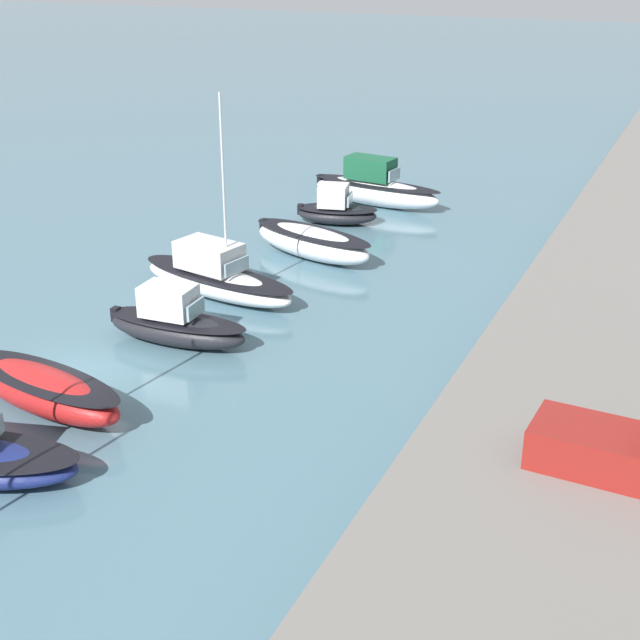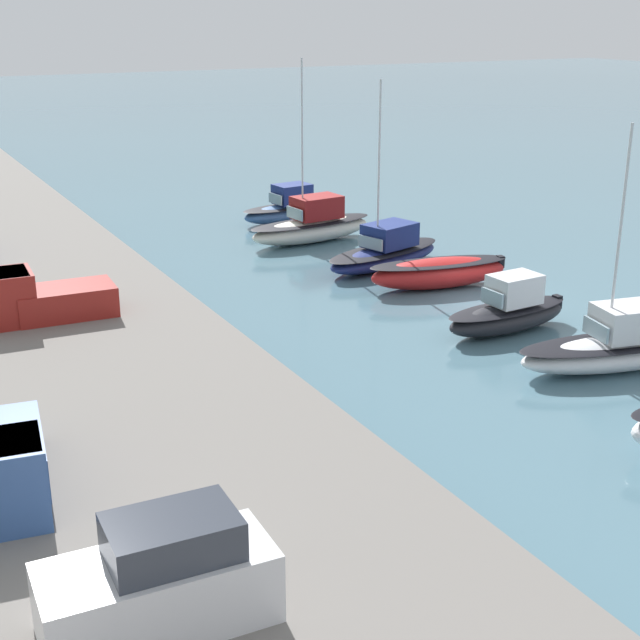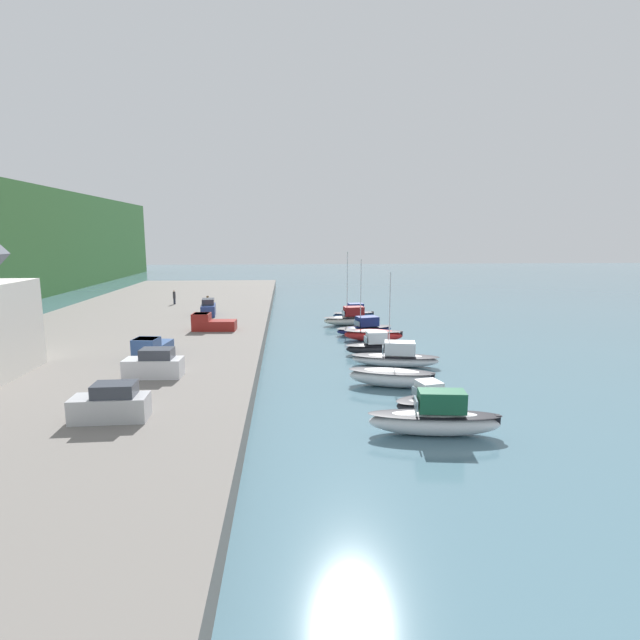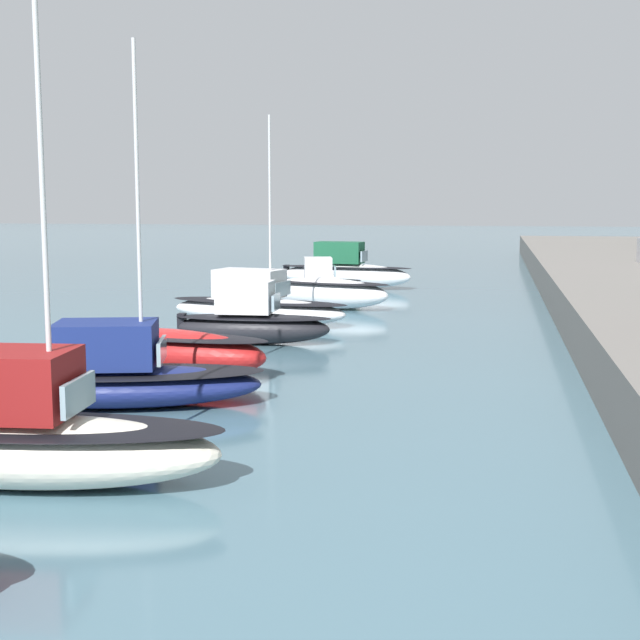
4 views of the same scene
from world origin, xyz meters
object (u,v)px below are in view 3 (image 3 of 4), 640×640
Objects in this scene: moored_boat_4 at (374,346)px; pickup_truck_0 at (210,323)px; moored_boat_1 at (426,400)px; moored_boat_6 at (365,328)px; moored_boat_7 at (351,318)px; moored_boat_8 at (354,313)px; parked_car_1 at (111,404)px; moored_boat_3 at (396,357)px; person_on_quay at (174,297)px; dog_on_quay at (208,297)px; parked_car_3 at (154,365)px; moored_boat_0 at (436,419)px; moored_boat_2 at (392,377)px; moored_boat_5 at (373,335)px; pickup_truck_1 at (151,348)px; parked_car_2 at (208,308)px.

pickup_truck_0 is at bearing 70.33° from moored_boat_4.
moored_boat_6 reaches higher than moored_boat_1.
moored_boat_7 is 5.20m from moored_boat_8.
parked_car_1 is (-38.78, 18.86, 1.70)m from moored_boat_7.
moored_boat_3 reaches higher than moored_boat_4.
person_on_quay is (16.69, 26.75, 2.03)m from moored_boat_6.
parked_car_1 is 4.98× the size of dog_on_quay.
parked_car_3 is at bearing 122.11° from moored_boat_4.
moored_boat_4 is 23.06m from parked_car_3.
moored_boat_0 reaches higher than moored_boat_4.
person_on_quay is (5.22, 26.95, 2.00)m from moored_boat_8.
moored_boat_2 is 33.21m from moored_boat_8.
moored_boat_3 is at bearing -139.76° from person_on_quay.
parked_car_1 reaches higher than person_on_quay.
parked_car_3 reaches higher than moored_boat_5.
parked_car_1 reaches higher than moored_boat_5.
person_on_quay is at bearing 49.97° from moored_boat_2.
pickup_truck_0 reaches higher than moored_boat_4.
moored_boat_2 is 20.54m from pickup_truck_1.
parked_car_1 is (-16.93, 20.18, 1.79)m from moored_boat_3.
person_on_quay is (44.19, 26.71, 2.07)m from moored_boat_1.
moored_boat_4 reaches higher than moored_boat_2.
parked_car_1 is 0.88× the size of pickup_truck_0.
moored_boat_0 is 19.12m from parked_car_1.
moored_boat_4 is at bearing 171.49° from moored_boat_8.
dog_on_quay is at bearing 6.00° from parked_car_3.
moored_boat_4 reaches higher than moored_boat_5.
moored_boat_0 is at bearing 153.26° from pickup_truck_1.
moored_boat_2 is at bearing 88.83° from dog_on_quay.
moored_boat_0 is at bearing 158.04° from moored_boat_1.
moored_boat_3 is at bearing -65.56° from parked_car_3.
moored_boat_1 is 0.81× the size of moored_boat_4.
moored_boat_5 is at bearing 11.19° from moored_boat_2.
moored_boat_3 is at bearing 177.82° from moored_boat_7.
moored_boat_6 is 31.59m from person_on_quay.
moored_boat_1 is 54.19m from dog_on_quay.
person_on_quay reaches higher than moored_boat_4.
dog_on_quay reaches higher than moored_boat_1.
moored_boat_7 is at bearing -12.10° from moored_boat_1.
parked_car_2 is at bearing 47.49° from moored_boat_4.
pickup_truck_1 is (-29.09, 21.52, 1.72)m from moored_boat_8.
moored_boat_2 is (10.00, 0.60, -0.24)m from moored_boat_0.
parked_car_1 reaches higher than moored_boat_1.
moored_boat_1 is 1.00× the size of pickup_truck_0.
parked_car_2 is (5.48, 19.94, 1.85)m from moored_boat_6.
moored_boat_0 is 16.28m from moored_boat_3.
moored_boat_7 reaches higher than parked_car_1.
moored_boat_3 is 21.90m from moored_boat_7.
moored_boat_3 reaches higher than moored_boat_1.
moored_boat_6 is 10.83× the size of dog_on_quay.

